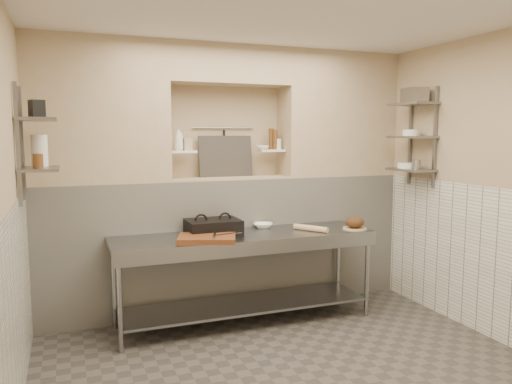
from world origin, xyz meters
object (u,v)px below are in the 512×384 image
rolling_pin (311,228)px  jug_left (39,151)px  panini_press (213,227)px  mixing_bowl (263,225)px  prep_table (245,260)px  cutting_board (207,238)px  bread_loaf (355,222)px  bowl_alcove (263,148)px  bottle_soap (179,139)px

rolling_pin → jug_left: bearing=177.7°
panini_press → mixing_bowl: panini_press is taller
prep_table → cutting_board: bearing=-159.6°
bread_loaf → cutting_board: bearing=-179.8°
rolling_pin → jug_left: (-2.51, 0.10, 0.81)m
mixing_bowl → jug_left: size_ratio=0.77×
bowl_alcove → rolling_pin: bearing=-66.9°
prep_table → bread_loaf: bread_loaf is taller
prep_table → bowl_alcove: bearing=54.1°
bowl_alcove → jug_left: (-2.23, -0.54, 0.01)m
prep_table → bottle_soap: bottle_soap is taller
cutting_board → jug_left: (-1.39, 0.18, 0.82)m
prep_table → bottle_soap: bearing=134.2°
mixing_bowl → jug_left: (-2.12, -0.24, 0.82)m
bottle_soap → bread_loaf: bearing=-22.6°
rolling_pin → bottle_soap: 1.64m
bottle_soap → bowl_alcove: size_ratio=1.71×
bread_loaf → jug_left: size_ratio=0.73×
bowl_alcove → mixing_bowl: bearing=-110.5°
mixing_bowl → rolling_pin: rolling_pin is taller
rolling_pin → prep_table: bearing=173.0°
bottle_soap → bowl_alcove: bearing=1.0°
rolling_pin → bread_loaf: size_ratio=1.99×
bottle_soap → jug_left: 1.40m
mixing_bowl → cutting_board: bearing=-150.1°
prep_table → panini_press: (-0.29, 0.14, 0.33)m
prep_table → bowl_alcove: size_ratio=18.01×
rolling_pin → bottle_soap: size_ratio=1.55×
bread_loaf → jug_left: bearing=176.6°
cutting_board → bread_loaf: (1.59, 0.01, 0.05)m
panini_press → mixing_bowl: 0.59m
bowl_alcove → prep_table: bearing=-125.9°
cutting_board → mixing_bowl: mixing_bowl is taller
rolling_pin → bowl_alcove: size_ratio=2.65×
bread_loaf → bowl_alcove: (-0.75, 0.72, 0.76)m
prep_table → rolling_pin: size_ratio=6.80×
bowl_alcove → bottle_soap: bearing=-179.0°
cutting_board → rolling_pin: bearing=4.0°
mixing_bowl → bottle_soap: (-0.82, 0.29, 0.91)m
prep_table → cutting_board: cutting_board is taller
panini_press → bread_loaf: 1.47m
cutting_board → rolling_pin: rolling_pin is taller
panini_press → bowl_alcove: 1.12m
prep_table → bottle_soap: (-0.53, 0.54, 1.19)m
bread_loaf → jug_left: jug_left is taller
bread_loaf → bottle_soap: bottle_soap is taller
panini_press → jug_left: bearing=-176.3°
panini_press → jug_left: 1.73m
rolling_pin → panini_press: bearing=167.2°
prep_table → bottle_soap: size_ratio=10.53×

